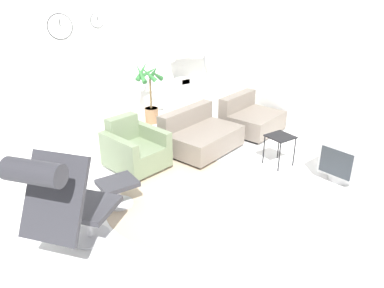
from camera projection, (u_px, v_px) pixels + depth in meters
name	position (u px, v px, depth m)	size (l,w,h in m)	color
ground_plane	(179.00, 193.00, 5.10)	(12.00, 12.00, 0.00)	white
wall_back	(86.00, 53.00, 6.94)	(12.00, 0.09, 2.80)	silver
wall_right	(331.00, 64.00, 6.05)	(0.06, 12.00, 2.80)	silver
round_rug	(190.00, 196.00, 5.00)	(2.29, 2.29, 0.01)	tan
lounge_chair	(61.00, 196.00, 3.58)	(1.18, 1.11, 1.28)	#BCBCC1
ottoman	(118.00, 187.00, 4.74)	(0.46, 0.39, 0.34)	#BCBCC1
armchair_red	(135.00, 151.00, 5.66)	(0.90, 0.95, 0.77)	silver
couch_low	(200.00, 136.00, 6.27)	(1.41, 1.20, 0.68)	black
couch_second	(250.00, 119.00, 7.03)	(1.18, 1.13, 0.68)	black
side_table	(280.00, 140.00, 5.70)	(0.37, 0.37, 0.48)	black
crt_television	(345.00, 160.00, 5.31)	(0.58, 0.58, 0.57)	#B7B7B7
potted_plant	(150.00, 94.00, 7.34)	(0.54, 0.55, 1.22)	brown
shelf_unit	(187.00, 67.00, 7.98)	(0.95, 0.28, 1.60)	#BCBCC1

